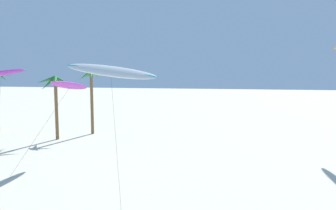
% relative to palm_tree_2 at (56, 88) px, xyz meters
% --- Properties ---
extents(palm_tree_2, '(5.08, 4.64, 8.59)m').
position_rel_palm_tree_2_xyz_m(palm_tree_2, '(0.00, 0.00, 0.00)').
color(palm_tree_2, brown).
rests_on(palm_tree_2, ground).
extents(palm_tree_3, '(3.72, 3.72, 9.32)m').
position_rel_palm_tree_2_xyz_m(palm_tree_3, '(3.23, 4.50, 0.30)').
color(palm_tree_3, brown).
rests_on(palm_tree_3, ground).
extents(flying_kite_0, '(5.04, 4.67, 9.78)m').
position_rel_palm_tree_2_xyz_m(flying_kite_0, '(-5.01, -3.92, 2.08)').
color(flying_kite_0, purple).
rests_on(flying_kite_0, ground).
extents(flying_kite_3, '(8.09, 6.06, 10.36)m').
position_rel_palm_tree_2_xyz_m(flying_kite_3, '(13.09, -15.32, 2.49)').
color(flying_kite_3, white).
rests_on(flying_kite_3, ground).
extents(flying_kite_4, '(3.65, 10.28, 8.75)m').
position_rel_palm_tree_2_xyz_m(flying_kite_4, '(6.68, -9.37, 0.95)').
color(flying_kite_4, purple).
rests_on(flying_kite_4, ground).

